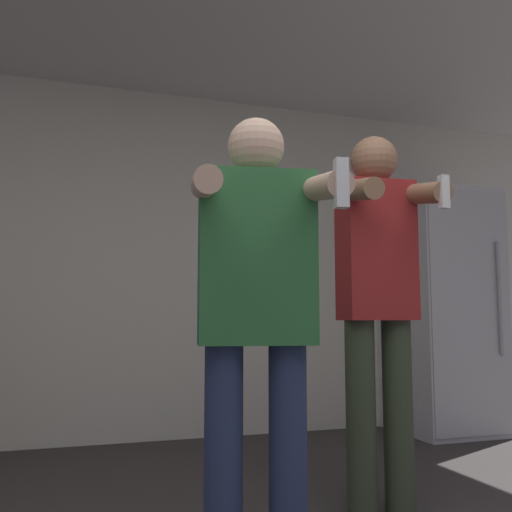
# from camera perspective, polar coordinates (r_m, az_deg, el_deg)

# --- Properties ---
(wall_back) EXTENTS (7.00, 0.06, 2.55)m
(wall_back) POSITION_cam_1_polar(r_m,az_deg,el_deg) (4.25, -9.89, -0.59)
(wall_back) COLOR beige
(wall_back) RESTS_ON ground_plane
(refrigerator) EXTENTS (0.71, 0.76, 1.84)m
(refrigerator) POSITION_cam_1_polar(r_m,az_deg,el_deg) (4.69, 18.01, -5.24)
(refrigerator) COLOR silver
(refrigerator) RESTS_ON ground_plane
(person_woman_foreground) EXTENTS (0.52, 0.58, 1.55)m
(person_woman_foreground) POSITION_cam_1_polar(r_m,az_deg,el_deg) (1.91, 0.07, -4.82)
(person_woman_foreground) COLOR navy
(person_woman_foreground) RESTS_ON ground_plane
(person_man_side) EXTENTS (0.43, 0.48, 1.71)m
(person_man_side) POSITION_cam_1_polar(r_m,az_deg,el_deg) (2.67, 12.10, -3.48)
(person_man_side) COLOR #38422D
(person_man_side) RESTS_ON ground_plane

